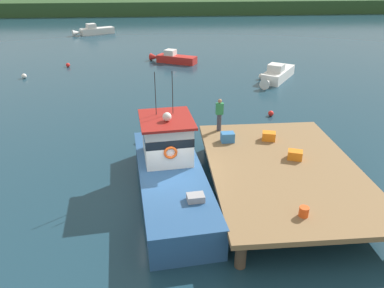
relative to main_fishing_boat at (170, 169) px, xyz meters
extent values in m
plane|color=#193847|center=(-0.14, -0.56, -1.01)|extent=(200.00, 200.00, 0.00)
cylinder|color=#4C3D2D|center=(2.06, -4.66, -0.51)|extent=(0.36, 0.36, 1.00)
cylinder|color=#4C3D2D|center=(2.06, 3.54, -0.51)|extent=(0.36, 0.36, 1.00)
cylinder|color=#4C3D2D|center=(7.26, 3.54, -0.51)|extent=(0.36, 0.36, 1.00)
cube|color=olive|center=(4.66, -0.56, 0.09)|extent=(6.00, 9.00, 0.20)
cube|color=#285184|center=(0.06, -0.56, -0.46)|extent=(3.30, 8.21, 1.10)
cone|color=#285184|center=(-0.44, 4.31, -0.46)|extent=(1.28, 1.90, 1.10)
cube|color=#234C9E|center=(0.06, -0.56, -0.01)|extent=(3.30, 8.05, 0.12)
cube|color=#285184|center=(0.06, -0.56, 0.15)|extent=(3.34, 8.22, 0.12)
cube|color=silver|center=(-0.07, 0.63, 0.99)|extent=(2.11, 2.38, 1.80)
cube|color=black|center=(-0.07, 0.63, 1.31)|extent=(2.13, 2.40, 0.36)
cube|color=maroon|center=(-0.07, 0.63, 1.94)|extent=(2.38, 2.70, 0.10)
sphere|color=white|center=(-0.03, 0.33, 2.17)|extent=(0.36, 0.36, 0.36)
cylinder|color=black|center=(-0.46, 1.09, 2.89)|extent=(0.03, 0.03, 1.80)
cylinder|color=black|center=(0.23, 1.16, 2.89)|extent=(0.03, 0.03, 1.80)
cube|color=#939399|center=(0.83, -2.70, 0.27)|extent=(0.64, 0.50, 0.36)
torus|color=orange|center=(-0.06, -3.39, 0.15)|extent=(0.61, 0.61, 0.12)
torus|color=#EA5119|center=(0.05, -0.50, 0.99)|extent=(0.55, 0.15, 0.54)
cube|color=orange|center=(4.70, 1.97, 0.39)|extent=(0.70, 0.59, 0.40)
cube|color=#3370B2|center=(2.75, 1.97, 0.42)|extent=(0.62, 0.46, 0.45)
cube|color=orange|center=(5.29, 0.04, 0.38)|extent=(0.72, 0.63, 0.38)
cylinder|color=#E04C19|center=(4.26, -3.84, 0.36)|extent=(0.32, 0.32, 0.34)
cylinder|color=#383842|center=(2.55, 3.28, 0.62)|extent=(0.22, 0.22, 0.86)
cube|color=#287F47|center=(2.55, 3.28, 1.33)|extent=(0.36, 0.22, 0.56)
sphere|color=#9E7051|center=(2.55, 3.28, 1.72)|extent=(0.20, 0.20, 0.20)
cube|color=red|center=(1.38, 22.28, -0.66)|extent=(3.92, 2.84, 0.69)
cone|color=red|center=(-0.72, 23.39, -0.66)|extent=(1.16, 1.05, 0.69)
cube|color=silver|center=(0.79, 22.59, -0.06)|extent=(1.29, 1.30, 0.52)
cube|color=silver|center=(-8.52, 39.44, -0.60)|extent=(4.61, 3.24, 0.81)
cone|color=silver|center=(-11.01, 38.21, -0.60)|extent=(1.35, 1.22, 0.81)
cube|color=silver|center=(-9.22, 39.09, 0.10)|extent=(1.50, 1.51, 0.61)
cube|color=white|center=(9.46, 15.98, -0.60)|extent=(3.69, 4.45, 0.81)
cone|color=white|center=(7.88, 13.71, -0.60)|extent=(1.30, 1.37, 0.81)
cube|color=silver|center=(9.02, 15.35, 0.10)|extent=(1.56, 1.56, 0.61)
sphere|color=red|center=(-8.73, 21.57, -0.82)|extent=(0.37, 0.37, 0.37)
sphere|color=silver|center=(-11.56, 18.00, -0.81)|extent=(0.40, 0.40, 0.40)
sphere|color=silver|center=(8.08, 16.04, -0.77)|extent=(0.48, 0.48, 0.48)
sphere|color=red|center=(6.59, 7.92, -0.84)|extent=(0.34, 0.34, 0.34)
cube|color=#284723|center=(-0.14, 61.44, 0.19)|extent=(120.00, 8.00, 2.40)
camera|label=1|loc=(-0.22, -13.44, 7.65)|focal=34.88mm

